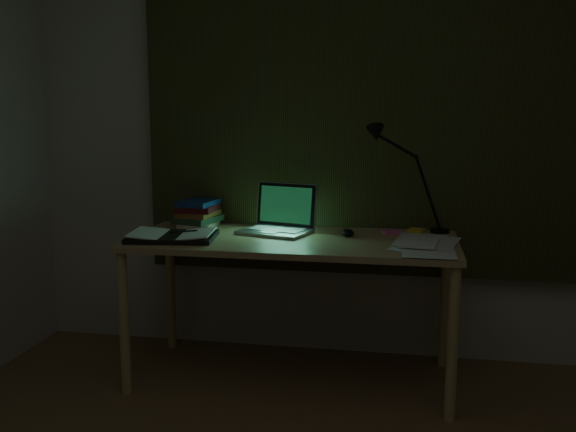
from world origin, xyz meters
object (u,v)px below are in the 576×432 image
Objects in this scene: desk at (293,309)px; desk_lamp at (442,182)px; open_textbook at (173,236)px; book_stack at (198,213)px; loose_papers at (407,242)px; laptop at (274,210)px.

desk is 3.03× the size of desk_lamp.
desk is 3.88× the size of open_textbook.
open_textbook is 0.78× the size of desk_lamp.
desk is 0.95m from desk_lamp.
open_textbook is at bearing -93.17° from book_stack.
open_textbook is 1.80× the size of book_stack.
desk is 0.64m from loose_papers.
desk is 6.99× the size of book_stack.
desk_lamp reaches higher than desk.
open_textbook reaches higher than loose_papers.
desk_lamp is (1.23, 0.39, 0.23)m from open_textbook.
open_textbook is at bearing -136.76° from laptop.
desk is at bearing -26.61° from laptop.
book_stack is (-0.53, 0.20, 0.42)m from desk.
laptop is at bearing 137.05° from desk.
desk is at bearing 5.45° from open_textbook.
book_stack is 1.09m from loose_papers.
book_stack is (0.02, 0.33, 0.06)m from open_textbook.
laptop is at bearing 19.63° from open_textbook.
book_stack is 0.43× the size of desk_lamp.
open_textbook is at bearing -148.04° from desk_lamp.
laptop reaches higher than loose_papers.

